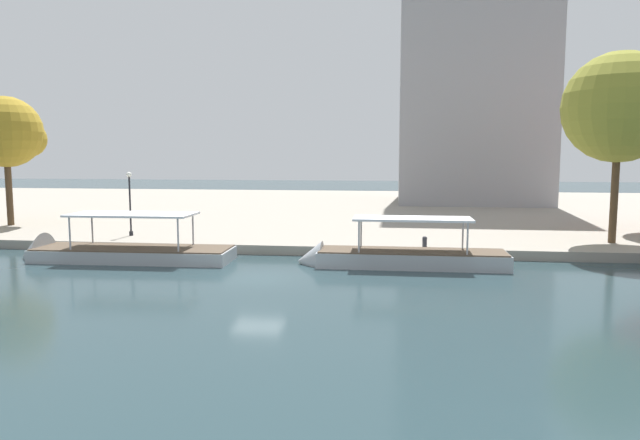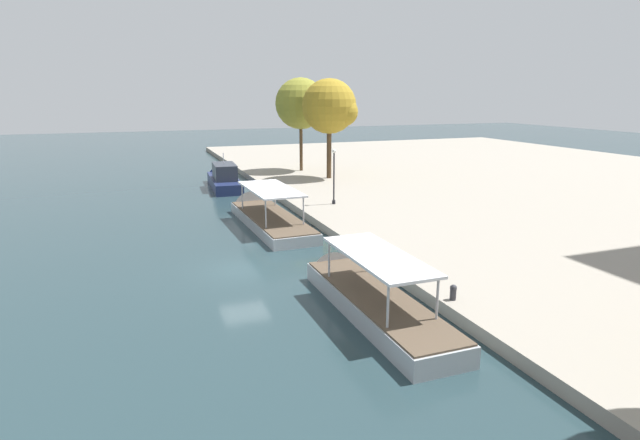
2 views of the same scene
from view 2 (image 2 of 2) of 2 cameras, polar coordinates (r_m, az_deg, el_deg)
name	(u,v)px [view 2 (image 2 of 2)]	position (r m, az deg, el deg)	size (l,w,h in m)	color
ground_plane	(243,270)	(27.76, -8.57, -5.54)	(220.00, 220.00, 0.00)	#23383D
motor_yacht_0	(224,180)	(52.45, -10.74, 4.44)	(10.40, 3.17, 4.42)	navy
tour_boat_1	(267,219)	(37.41, -6.00, 0.09)	(12.77, 3.52, 4.09)	#9EA3A8
tour_boat_2	(367,301)	(22.85, 5.31, -9.02)	(11.59, 2.66, 3.74)	#9EA3A8
mooring_bollard_1	(453,292)	(22.75, 14.68, -7.77)	(0.30, 0.30, 0.68)	#2D2D33
lamp_post	(334,173)	(40.43, 1.57, 5.25)	(0.35, 0.35, 4.40)	black
tree_1	(331,107)	(52.87, 1.27, 12.57)	(5.54, 5.54, 10.12)	#4C3823
tree_3	(301,104)	(58.47, -2.16, 12.88)	(5.66, 5.66, 10.34)	#4C3823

